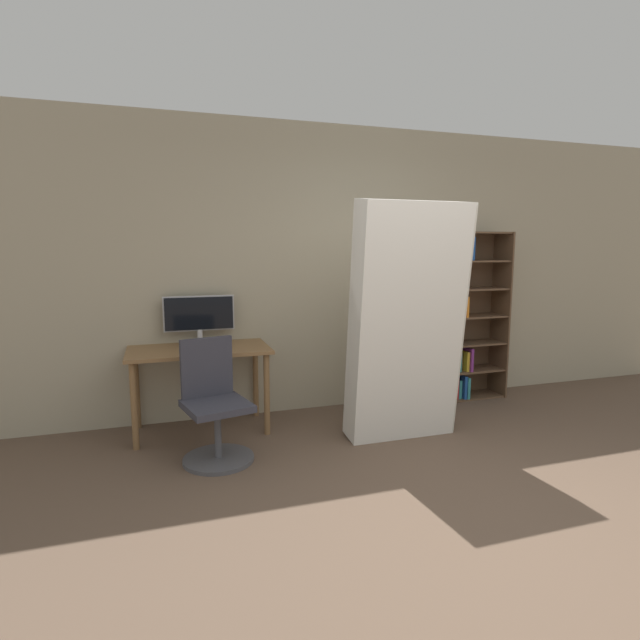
# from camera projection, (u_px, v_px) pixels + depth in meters

# --- Properties ---
(ground_plane) EXTENTS (16.00, 16.00, 0.00)m
(ground_plane) POSITION_uv_depth(u_px,v_px,m) (521.00, 556.00, 2.55)
(ground_plane) COLOR brown
(wall_back) EXTENTS (8.00, 0.06, 2.70)m
(wall_back) POSITION_uv_depth(u_px,v_px,m) (342.00, 270.00, 4.85)
(wall_back) COLOR tan
(wall_back) RESTS_ON ground
(desk) EXTENTS (1.16, 0.62, 0.73)m
(desk) POSITION_uv_depth(u_px,v_px,m) (199.00, 360.00, 4.21)
(desk) COLOR brown
(desk) RESTS_ON ground
(monitor) EXTENTS (0.61, 0.18, 0.42)m
(monitor) POSITION_uv_depth(u_px,v_px,m) (199.00, 316.00, 4.35)
(monitor) COLOR #B7B7BC
(monitor) RESTS_ON desk
(office_chair) EXTENTS (0.53, 0.53, 0.89)m
(office_chair) POSITION_uv_depth(u_px,v_px,m) (215.00, 413.00, 3.68)
(office_chair) COLOR #4C4C51
(office_chair) RESTS_ON ground
(bookshelf) EXTENTS (0.71, 0.33, 1.72)m
(bookshelf) POSITION_uv_depth(u_px,v_px,m) (463.00, 319.00, 5.16)
(bookshelf) COLOR brown
(bookshelf) RESTS_ON ground
(mattress_near) EXTENTS (0.91, 0.47, 1.93)m
(mattress_near) POSITION_uv_depth(u_px,v_px,m) (407.00, 323.00, 3.99)
(mattress_near) COLOR silver
(mattress_near) RESTS_ON ground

